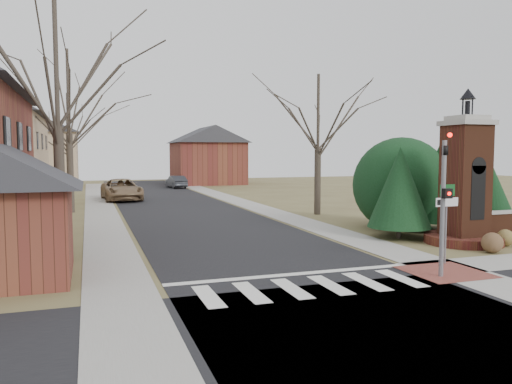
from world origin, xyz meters
name	(u,v)px	position (x,y,z in m)	size (l,w,h in m)	color
ground	(324,295)	(0.00, 0.00, 0.00)	(120.00, 120.00, 0.00)	brown
main_street	(180,208)	(0.00, 22.00, 0.01)	(8.00, 70.00, 0.01)	black
cross_street	(387,332)	(0.00, -3.00, 0.01)	(120.00, 8.00, 0.01)	black
crosswalk_zone	(311,287)	(0.00, 0.80, 0.01)	(8.00, 2.20, 0.02)	silver
stop_bar	(291,275)	(0.00, 2.30, 0.01)	(8.00, 0.35, 0.02)	silver
sidewalk_right_main	(252,206)	(5.20, 22.00, 0.01)	(2.00, 60.00, 0.02)	gray
sidewalk_left	(101,211)	(-5.20, 22.00, 0.01)	(2.00, 60.00, 0.02)	gray
curb_apron	(445,272)	(4.80, 1.00, 0.01)	(2.40, 2.40, 0.02)	brown
traffic_signal_pole	(444,193)	(4.30, 0.57, 2.59)	(0.28, 0.41, 4.50)	slate
sign_post	(446,208)	(5.59, 1.99, 1.95)	(0.90, 0.07, 2.75)	slate
brick_gate_monument	(465,192)	(9.00, 4.99, 2.17)	(3.20, 3.20, 6.47)	#532918
house_distant_left	(29,149)	(-12.01, 48.00, 4.25)	(10.80, 8.80, 8.53)	tan
house_distant_right	(207,154)	(7.99, 47.99, 3.65)	(8.80, 8.80, 7.30)	brown
evergreen_near	(400,187)	(7.20, 7.00, 2.30)	(2.80, 2.80, 4.10)	#473D33
evergreen_mid	(443,178)	(10.50, 8.20, 2.60)	(3.40, 3.40, 4.70)	#473D33
evergreen_far	(491,193)	(12.50, 7.20, 1.90)	(2.40, 2.40, 3.30)	#473D33
evergreen_mass	(401,181)	(9.00, 9.50, 2.40)	(4.80, 4.80, 4.80)	black
bare_tree_0	(56,51)	(-7.00, 9.00, 7.70)	(8.05, 8.05, 11.15)	#473D33
bare_tree_1	(68,86)	(-7.00, 22.00, 8.03)	(8.40, 8.40, 11.64)	#473D33
bare_tree_2	(68,116)	(-7.50, 35.00, 7.03)	(7.35, 7.35, 10.19)	#473D33
bare_tree_3	(318,106)	(7.50, 16.00, 6.69)	(7.00, 7.00, 9.70)	#473D33
pickup_truck	(122,190)	(-3.40, 29.49, 0.86)	(2.84, 6.17, 1.71)	olive
distant_car	(176,182)	(3.11, 41.93, 0.67)	(1.42, 4.06, 1.34)	#2F3136
dry_shrub_left	(492,243)	(8.60, 3.00, 0.40)	(0.79, 0.79, 0.79)	brown
dry_shrub_right	(505,238)	(10.19, 3.94, 0.35)	(0.69, 0.69, 0.69)	olive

